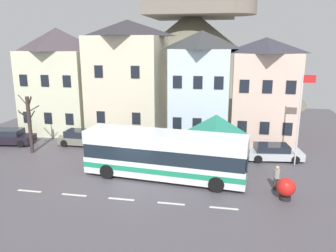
# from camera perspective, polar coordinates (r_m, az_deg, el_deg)

# --- Properties ---
(ground_plane) EXTENTS (40.00, 60.00, 0.07)m
(ground_plane) POSITION_cam_1_polar(r_m,az_deg,el_deg) (22.35, -6.04, -9.78)
(ground_plane) COLOR #514B53
(townhouse_00) EXTENTS (6.69, 5.57, 10.54)m
(townhouse_00) POSITION_cam_1_polar(r_m,az_deg,el_deg) (35.93, -18.11, 7.35)
(townhouse_00) COLOR beige
(townhouse_00) RESTS_ON ground_plane
(townhouse_01) EXTENTS (6.87, 6.96, 11.25)m
(townhouse_01) POSITION_cam_1_polar(r_m,az_deg,el_deg) (33.74, -6.79, 8.16)
(townhouse_01) COLOR beige
(townhouse_01) RESTS_ON ground_plane
(townhouse_02) EXTENTS (5.36, 6.19, 10.19)m
(townhouse_02) POSITION_cam_1_polar(r_m,az_deg,el_deg) (31.98, 5.69, 6.93)
(townhouse_02) COLOR silver
(townhouse_02) RESTS_ON ground_plane
(townhouse_03) EXTENTS (5.63, 6.77, 9.55)m
(townhouse_03) POSITION_cam_1_polar(r_m,az_deg,el_deg) (32.33, 16.06, 5.96)
(townhouse_03) COLOR beige
(townhouse_03) RESTS_ON ground_plane
(hilltop_castle) EXTENTS (36.87, 36.87, 22.53)m
(hilltop_castle) POSITION_cam_1_polar(r_m,az_deg,el_deg) (55.87, 4.15, 12.75)
(hilltop_castle) COLOR #6D6855
(hilltop_castle) RESTS_ON ground_plane
(transit_bus) EXTENTS (11.18, 3.56, 3.22)m
(transit_bus) POSITION_cam_1_polar(r_m,az_deg,el_deg) (22.38, -0.61, -5.13)
(transit_bus) COLOR white
(transit_bus) RESTS_ON ground_plane
(bus_shelter) EXTENTS (3.60, 3.60, 3.89)m
(bus_shelter) POSITION_cam_1_polar(r_m,az_deg,el_deg) (24.82, 8.29, 0.24)
(bus_shelter) COLOR #473D33
(bus_shelter) RESTS_ON ground_plane
(parked_car_00) EXTENTS (3.96, 1.92, 1.38)m
(parked_car_00) POSITION_cam_1_polar(r_m,az_deg,el_deg) (31.07, -14.76, -2.00)
(parked_car_00) COLOR slate
(parked_car_00) RESTS_ON ground_plane
(parked_car_01) EXTENTS (4.09, 2.27, 1.24)m
(parked_car_01) POSITION_cam_1_polar(r_m,az_deg,el_deg) (29.08, -5.97, -2.80)
(parked_car_01) COLOR navy
(parked_car_01) RESTS_ON ground_plane
(parked_car_02) EXTENTS (4.49, 2.43, 1.23)m
(parked_car_02) POSITION_cam_1_polar(r_m,az_deg,el_deg) (27.59, 17.65, -4.31)
(parked_car_02) COLOR silver
(parked_car_02) RESTS_ON ground_plane
(parked_car_03) EXTENTS (4.26, 2.40, 1.41)m
(parked_car_03) POSITION_cam_1_polar(r_m,az_deg,el_deg) (33.58, -25.52, -1.71)
(parked_car_03) COLOR black
(parked_car_03) RESTS_ON ground_plane
(pedestrian_00) EXTENTS (0.36, 0.35, 1.58)m
(pedestrian_00) POSITION_cam_1_polar(r_m,az_deg,el_deg) (22.02, 18.19, -8.31)
(pedestrian_00) COLOR #38332D
(pedestrian_00) RESTS_ON ground_plane
(pedestrian_01) EXTENTS (0.29, 0.29, 1.64)m
(pedestrian_01) POSITION_cam_1_polar(r_m,az_deg,el_deg) (24.27, 12.15, -5.73)
(pedestrian_01) COLOR #38332D
(pedestrian_01) RESTS_ON ground_plane
(public_bench) EXTENTS (1.76, 0.48, 0.87)m
(public_bench) POSITION_cam_1_polar(r_m,az_deg,el_deg) (27.46, 7.73, -4.16)
(public_bench) COLOR #473828
(public_bench) RESTS_ON ground_plane
(flagpole) EXTENTS (0.95, 0.10, 6.86)m
(flagpole) POSITION_cam_1_polar(r_m,az_deg,el_deg) (26.24, 21.84, 2.04)
(flagpole) COLOR silver
(flagpole) RESTS_ON ground_plane
(harbour_buoy) EXTENTS (1.10, 1.10, 1.35)m
(harbour_buoy) POSITION_cam_1_polar(r_m,az_deg,el_deg) (20.87, 19.62, -10.00)
(harbour_buoy) COLOR black
(harbour_buoy) RESTS_ON ground_plane
(bare_tree_00) EXTENTS (1.75, 1.62, 4.91)m
(bare_tree_00) POSITION_cam_1_polar(r_m,az_deg,el_deg) (29.80, -22.71, 0.42)
(bare_tree_00) COLOR #382D28
(bare_tree_00) RESTS_ON ground_plane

